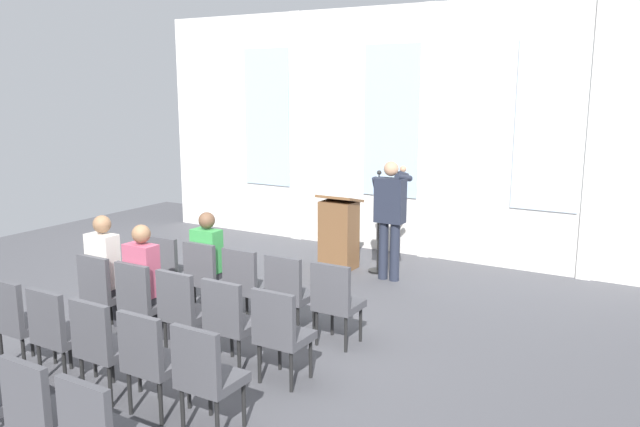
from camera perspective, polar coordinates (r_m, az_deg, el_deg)
ground_plane at (r=6.99m, az=-12.04°, el=-12.40°), size 13.35×13.35×0.00m
rear_partition at (r=10.74m, az=6.58°, el=7.23°), size 9.33×0.14×4.05m
speaker at (r=9.25m, az=6.25°, el=0.17°), size 0.50×0.69×1.73m
mic_stand at (r=9.76m, az=5.15°, el=-3.27°), size 0.28×0.28×1.55m
lectern at (r=9.88m, az=1.68°, el=-1.75°), size 0.60×0.48×1.16m
chair_r0_c0 at (r=8.34m, az=-13.22°, el=-4.64°), size 0.46×0.44×0.94m
chair_r0_c1 at (r=7.95m, az=-10.08°, el=-5.30°), size 0.46×0.44×0.94m
audience_r0_c1 at (r=7.96m, az=-9.73°, el=-3.89°), size 0.36×0.39×1.29m
chair_r0_c2 at (r=7.58m, az=-6.61°, el=-6.01°), size 0.46×0.44×0.94m
chair_r0_c3 at (r=7.25m, az=-2.80°, el=-6.77°), size 0.46×0.44×0.94m
chair_r0_c4 at (r=6.95m, az=1.38°, el=-7.56°), size 0.46×0.44×0.94m
chair_r1_c0 at (r=7.66m, az=-18.70°, el=-6.38°), size 0.46×0.44×0.94m
audience_r1_c0 at (r=7.64m, az=-18.36°, el=-4.63°), size 0.36×0.39×1.37m
chair_r1_c1 at (r=7.23m, az=-15.56°, el=-7.25°), size 0.46×0.44×0.94m
audience_r1_c1 at (r=7.22m, az=-15.19°, el=-5.54°), size 0.36×0.39×1.33m
chair_r1_c2 at (r=6.82m, az=-12.02°, el=-8.19°), size 0.46×0.44×0.94m
chair_r1_c3 at (r=6.45m, az=-8.03°, el=-9.21°), size 0.46×0.44×0.94m
chair_r1_c4 at (r=6.11m, az=-3.55°, el=-10.29°), size 0.46×0.44×0.94m
chair_r2_c0 at (r=7.06m, az=-25.23°, el=-8.37°), size 0.46×0.44×0.94m
chair_r2_c1 at (r=6.59m, az=-22.24°, el=-9.50°), size 0.46×0.44×0.94m
chair_r2_c2 at (r=6.15m, az=-18.78°, el=-10.77°), size 0.46×0.44×0.94m
chair_r2_c3 at (r=5.73m, az=-14.77°, el=-12.18°), size 0.46×0.44×0.94m
chair_r2_c4 at (r=5.35m, az=-10.10°, el=-13.73°), size 0.46×0.44×0.94m
chair_r3_c3 at (r=5.13m, az=-23.46°, el=-15.68°), size 0.46×0.44×0.94m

